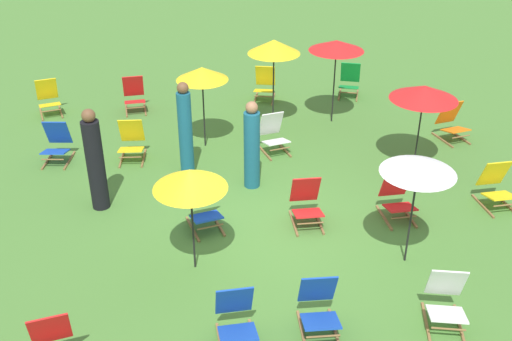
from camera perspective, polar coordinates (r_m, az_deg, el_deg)
The scene contains 25 objects.
ground_plane at distance 10.09m, azimuth 0.56°, elevation -5.79°, with size 40.00×40.00×0.00m, color #477A33.
deckchair_0 at distance 10.17m, azimuth 4.79°, elevation -3.10°, with size 0.51×0.78×0.83m.
deckchair_1 at distance 7.94m, azimuth -1.90°, elevation -13.85°, with size 0.54×0.80×0.83m.
deckchair_2 at distance 15.08m, azimuth 0.83°, elevation 8.11°, with size 0.61×0.84×0.83m.
deckchair_3 at distance 15.49m, azimuth 8.82°, elevation 8.34°, with size 0.66×0.86×0.83m.
deckchair_4 at distance 12.42m, azimuth -11.68°, elevation 2.68°, with size 0.50×0.77×0.83m.
deckchair_5 at distance 15.06m, azimuth -19.01°, elevation 6.45°, with size 0.68×0.87×0.83m.
deckchair_6 at distance 10.57m, azimuth 13.21°, elevation -2.52°, with size 0.54×0.80×0.83m.
deckchair_7 at distance 13.66m, azimuth 18.02°, elevation 4.30°, with size 0.66×0.86×0.83m.
deckchair_8 at distance 11.43m, azimuth 21.75°, elevation -1.41°, with size 0.55×0.80×0.83m.
deckchair_9 at distance 12.48m, azimuth 1.65°, elevation 3.43°, with size 0.67×0.86×0.83m.
deckchair_10 at distance 8.14m, azimuth 5.95°, elevation -12.72°, with size 0.49×0.76×0.83m.
deckchair_11 at distance 14.71m, azimuth -11.43°, elevation 6.97°, with size 0.58×0.82×0.83m.
deckchair_13 at distance 12.73m, azimuth -18.31°, elevation 2.41°, with size 0.55×0.80×0.83m.
deckchair_14 at distance 10.07m, azimuth -4.98°, elevation -3.47°, with size 0.67×0.86×0.83m.
deckchair_15 at distance 8.57m, azimuth 17.50°, elevation -11.64°, with size 0.61×0.84×0.83m.
umbrella_0 at distance 8.86m, azimuth 15.12°, elevation 0.48°, with size 1.10×1.10×1.81m.
umbrella_1 at distance 13.02m, azimuth 1.71°, elevation 11.60°, with size 1.13×1.13×2.01m.
umbrella_2 at distance 12.25m, azimuth -5.12°, elevation 9.09°, with size 1.06×1.06×1.74m.
umbrella_3 at distance 11.80m, azimuth 15.61°, elevation 7.11°, with size 1.29×1.29×1.70m.
umbrella_4 at distance 13.44m, azimuth 7.61°, elevation 11.61°, with size 1.21×1.21×1.91m.
umbrella_5 at distance 8.53m, azimuth -6.26°, elevation -0.81°, with size 1.08×1.08×1.70m.
person_0 at distance 10.65m, azimuth -14.94°, elevation 0.77°, with size 0.41×0.41×1.87m.
person_1 at distance 10.98m, azimuth -0.39°, elevation 2.23°, with size 0.40×0.40×1.70m.
person_2 at distance 11.40m, azimuth -6.68°, elevation 3.69°, with size 0.33×0.33×1.89m.
Camera 1 is at (-0.77, -8.24, 5.78)m, focal length 42.35 mm.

